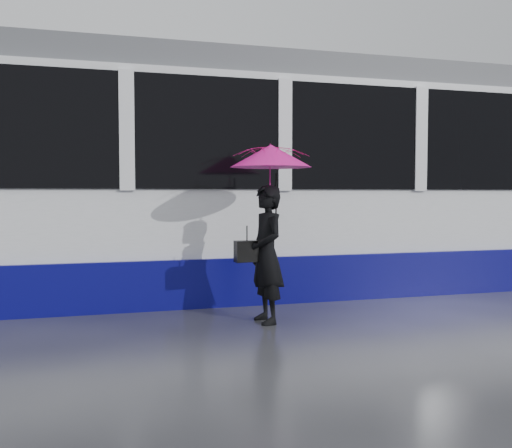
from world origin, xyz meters
name	(u,v)px	position (x,y,z in m)	size (l,w,h in m)	color
ground	(156,336)	(0.00, 0.00, 0.00)	(90.00, 90.00, 0.00)	#28282D
rails	(137,294)	(0.00, 2.50, 0.01)	(34.00, 1.51, 0.02)	#3F3D38
woman	(266,254)	(1.26, 0.28, 0.77)	(0.56, 0.37, 1.54)	black
umbrella	(271,172)	(1.31, 0.28, 1.68)	(0.99, 0.99, 1.04)	#E71347
handbag	(247,251)	(1.04, 0.30, 0.81)	(0.28, 0.15, 0.42)	black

